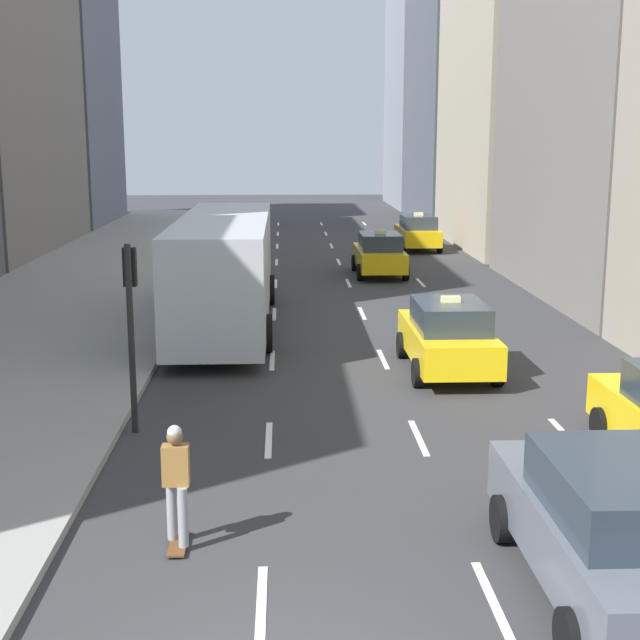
{
  "coord_description": "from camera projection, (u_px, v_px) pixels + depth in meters",
  "views": [
    {
      "loc": [
        0.1,
        -7.76,
        5.51
      ],
      "look_at": [
        0.88,
        10.95,
        1.66
      ],
      "focal_mm": 50.0,
      "sensor_mm": 36.0,
      "label": 1
    }
  ],
  "objects": [
    {
      "name": "sidewalk_left",
      "position": [
        102.0,
        279.0,
        34.82
      ],
      "size": [
        8.0,
        66.0,
        0.15
      ],
      "primitive_type": "cube",
      "color": "gray",
      "rests_on": "ground"
    },
    {
      "name": "lane_markings",
      "position": [
        355.0,
        297.0,
        31.31
      ],
      "size": [
        5.72,
        56.0,
        0.01
      ],
      "color": "white",
      "rests_on": "ground"
    },
    {
      "name": "taxi_second",
      "position": [
        448.0,
        336.0,
        21.15
      ],
      "size": [
        2.02,
        4.4,
        1.87
      ],
      "color": "yellow",
      "rests_on": "ground"
    },
    {
      "name": "taxi_third",
      "position": [
        418.0,
        232.0,
        44.29
      ],
      "size": [
        2.02,
        4.4,
        1.87
      ],
      "color": "yellow",
      "rests_on": "ground"
    },
    {
      "name": "taxi_fourth",
      "position": [
        380.0,
        254.0,
        36.0
      ],
      "size": [
        2.02,
        4.4,
        1.87
      ],
      "color": "yellow",
      "rests_on": "ground"
    },
    {
      "name": "sedan_black_near",
      "position": [
        610.0,
        528.0,
        10.69
      ],
      "size": [
        2.02,
        4.86,
        1.78
      ],
      "color": "#565B66",
      "rests_on": "ground"
    },
    {
      "name": "city_bus",
      "position": [
        225.0,
        267.0,
        26.03
      ],
      "size": [
        2.8,
        11.61,
        3.25
      ],
      "color": "#B7BCC1",
      "rests_on": "ground"
    },
    {
      "name": "skateboarder",
      "position": [
        176.0,
        481.0,
        12.01
      ],
      "size": [
        0.36,
        0.8,
        1.75
      ],
      "color": "brown",
      "rests_on": "ground"
    },
    {
      "name": "traffic_light_pole",
      "position": [
        131.0,
        307.0,
        16.57
      ],
      "size": [
        0.24,
        0.42,
        3.6
      ],
      "color": "black",
      "rests_on": "ground"
    }
  ]
}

